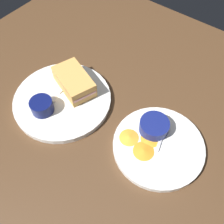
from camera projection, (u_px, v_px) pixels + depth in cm
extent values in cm
cube|color=#4C331E|center=(96.00, 113.00, 72.22)|extent=(110.00, 110.00, 3.00)
cylinder|color=silver|center=(63.00, 100.00, 72.11)|extent=(27.69, 27.69, 1.60)
cube|color=tan|center=(74.00, 82.00, 71.77)|extent=(14.82, 11.59, 4.80)
cube|color=#DB938E|center=(74.00, 82.00, 71.77)|extent=(14.85, 11.11, 0.80)
cylinder|color=#0C144C|center=(42.00, 106.00, 67.60)|extent=(6.09, 6.09, 3.69)
cylinder|color=black|center=(41.00, 103.00, 66.40)|extent=(5.00, 5.00, 0.60)
cube|color=silver|center=(64.00, 87.00, 73.37)|extent=(1.31, 5.55, 0.40)
ellipsoid|color=silver|center=(52.00, 100.00, 70.61)|extent=(2.49, 3.39, 0.80)
cylinder|color=silver|center=(158.00, 146.00, 63.77)|extent=(23.10, 23.10, 1.60)
cylinder|color=navy|center=(154.00, 126.00, 64.28)|extent=(7.59, 7.59, 3.20)
cylinder|color=olive|center=(155.00, 124.00, 63.29)|extent=(6.23, 6.23, 0.60)
cube|color=silver|center=(160.00, 142.00, 63.28)|extent=(2.31, 5.50, 0.40)
ellipsoid|color=silver|center=(165.00, 124.00, 66.06)|extent=(3.01, 3.69, 0.80)
cone|color=orange|center=(144.00, 151.00, 61.85)|extent=(6.31, 6.31, 0.60)
cone|color=orange|center=(151.00, 138.00, 63.81)|extent=(5.43, 5.43, 0.60)
cone|color=gold|center=(129.00, 137.00, 64.00)|extent=(6.62, 6.62, 0.60)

